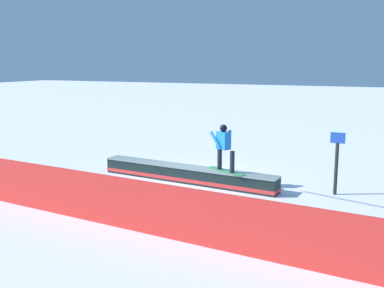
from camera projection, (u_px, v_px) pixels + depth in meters
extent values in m
plane|color=white|center=(187.00, 182.00, 14.41)|extent=(120.00, 120.00, 0.00)
cube|color=black|center=(187.00, 175.00, 14.37)|extent=(5.98, 1.07, 0.46)
cube|color=red|center=(187.00, 178.00, 14.39)|extent=(5.99, 1.08, 0.11)
cube|color=gray|center=(187.00, 167.00, 14.33)|extent=(5.98, 1.13, 0.04)
cube|color=#3A9155|center=(226.00, 171.00, 13.66)|extent=(1.42, 0.93, 0.01)
cylinder|color=#1C232D|center=(220.00, 159.00, 13.81)|extent=(0.19, 0.19, 0.64)
cylinder|color=#1C232D|center=(232.00, 162.00, 13.39)|extent=(0.19, 0.19, 0.64)
cube|color=#1D82D6|center=(223.00, 140.00, 13.59)|extent=(0.47, 0.40, 0.52)
sphere|color=black|center=(223.00, 128.00, 13.53)|extent=(0.22, 0.22, 0.22)
cylinder|color=#1D82D6|center=(215.00, 139.00, 13.63)|extent=(0.44, 0.29, 0.46)
cylinder|color=#1D82D6|center=(230.00, 139.00, 13.61)|extent=(0.13, 0.12, 0.55)
cube|color=red|center=(108.00, 200.00, 10.52)|extent=(12.26, 1.18, 1.18)
cylinder|color=#262628|center=(336.00, 169.00, 12.92)|extent=(0.10, 0.10, 1.48)
cube|color=blue|center=(338.00, 138.00, 12.76)|extent=(0.40, 0.04, 0.30)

